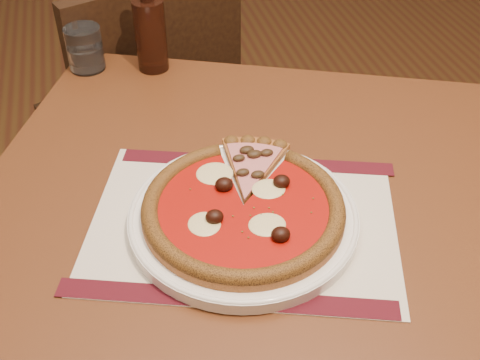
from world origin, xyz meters
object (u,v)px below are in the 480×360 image
Objects in this scene: pizza at (243,207)px; water_glass at (85,48)px; chair_far at (147,112)px; table at (243,252)px; plate at (243,218)px; bottle at (150,31)px.

pizza is 0.53m from water_glass.
chair_far is at bearing 95.54° from pizza.
table is at bearing -66.90° from water_glass.
bottle is at bearing 97.37° from plate.
plate is 0.02m from pizza.
bottle is (0.12, -0.03, 0.04)m from water_glass.
pizza reaches higher than plate.
bottle is (0.01, -0.24, 0.33)m from chair_far.
bottle is (-0.06, 0.46, 0.07)m from plate.
bottle is at bearing 71.77° from chair_far.
table is at bearing 75.04° from pizza.
bottle reaches higher than pizza.
chair_far is 10.34× the size of water_glass.
chair_far is 2.71× the size of plate.
chair_far reaches higher than table.
table is 3.78× the size of pizza.
table is 12.61× the size of water_glass.
plate is 0.47m from bottle.
table is at bearing -80.65° from bottle.
chair_far is 0.75m from plate.
chair_far is at bearing 60.89° from water_glass.
table is 1.22× the size of chair_far.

